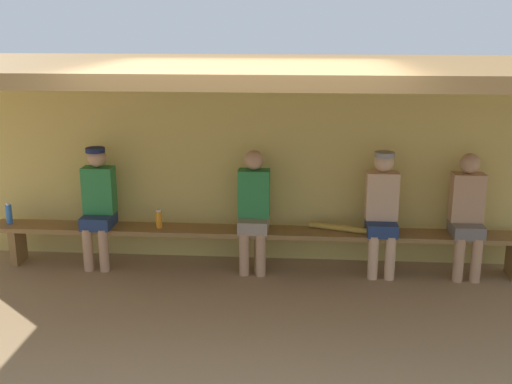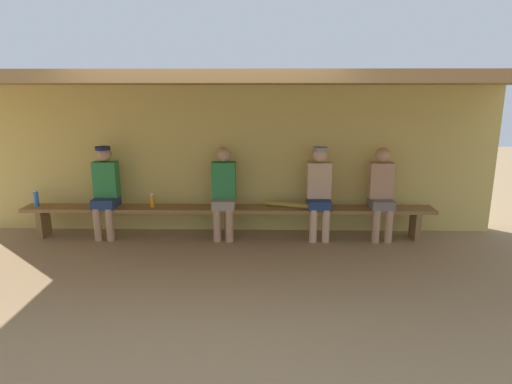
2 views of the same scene
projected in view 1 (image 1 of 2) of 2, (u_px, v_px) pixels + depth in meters
The scene contains 11 objects.
ground_plane at pixel (246, 335), 5.56m from camera, with size 24.00×24.00×0.00m, color #9E7F59.
back_wall at pixel (261, 164), 7.19m from camera, with size 8.00×0.20×2.20m, color #D8BC60.
dugout_roof at pixel (252, 69), 5.64m from camera, with size 8.00×2.80×0.12m, color olive.
bench at pixel (259, 236), 6.95m from camera, with size 6.00×0.36×0.46m.
player_with_sunglasses at pixel (467, 211), 6.70m from camera, with size 0.34×0.42×1.34m.
player_middle at pixel (382, 207), 6.76m from camera, with size 0.34×0.42×1.34m.
player_leftmost at pixel (254, 206), 6.86m from camera, with size 0.34×0.42×1.34m.
player_in_red at pixel (98, 201), 6.99m from camera, with size 0.34×0.42×1.34m.
water_bottle_blue at pixel (9, 214), 7.11m from camera, with size 0.07×0.07×0.24m.
water_bottle_green at pixel (159, 219), 6.98m from camera, with size 0.07×0.07×0.21m.
baseball_bat at pixel (347, 229), 6.85m from camera, with size 0.07×0.07×0.85m, color #B28C33.
Camera 1 is at (0.47, -5.01, 2.67)m, focal length 44.35 mm.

